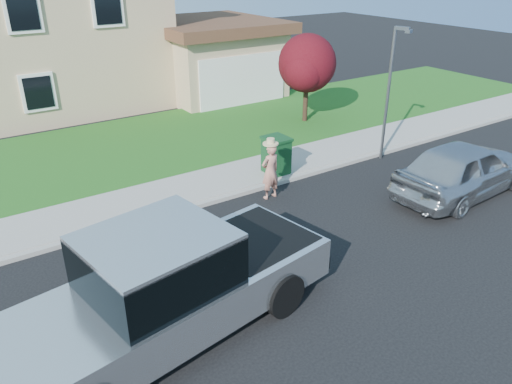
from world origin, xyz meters
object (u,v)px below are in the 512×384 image
woman (270,170)px  trash_bin (276,155)px  street_lamp (390,87)px  sedan (464,169)px  pickup_truck (166,288)px  ornamental_tree (308,66)px

woman → trash_bin: (1.07, 1.17, -0.13)m
street_lamp → sedan: bearing=-111.3°
trash_bin → street_lamp: street_lamp is taller
sedan → trash_bin: sedan is taller
pickup_truck → sedan: 9.89m
ornamental_tree → woman: bearing=-137.0°
woman → ornamental_tree: 7.67m
ornamental_tree → street_lamp: street_lamp is taller
pickup_truck → ornamental_tree: (10.47, 8.86, 1.38)m
pickup_truck → sedan: (9.86, 0.72, -0.19)m
pickup_truck → street_lamp: street_lamp is taller
trash_bin → street_lamp: 4.50m
sedan → pickup_truck: bearing=91.5°
street_lamp → woman: bearing=166.0°
pickup_truck → street_lamp: bearing=12.7°
pickup_truck → street_lamp: 10.97m
trash_bin → ornamental_tree: bearing=40.6°
woman → sedan: (4.88, -3.01, -0.04)m
ornamental_tree → street_lamp: size_ratio=0.80×
woman → trash_bin: 1.59m
pickup_truck → sedan: pickup_truck is taller
woman → ornamental_tree: ornamental_tree is taller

